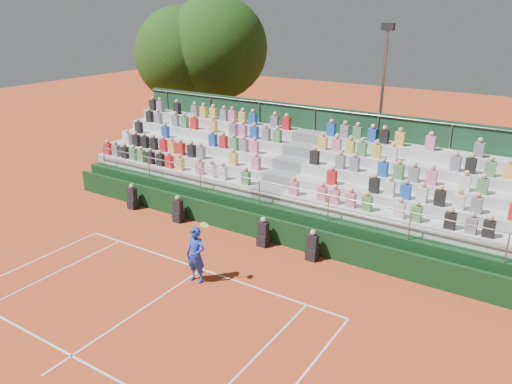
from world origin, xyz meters
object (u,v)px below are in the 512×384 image
Objects in this scene: tree_west at (183,55)px; floodlight_mast at (382,93)px; tennis_player at (196,255)px; tree_east at (216,48)px.

tree_west is 13.61m from floodlight_mast.
tennis_player is 0.28× the size of floodlight_mast.
tree_west is 1.11× the size of floodlight_mast.
tree_west is (-12.14, 13.88, 4.74)m from tennis_player.
tree_west reaches higher than floodlight_mast.
tennis_player is 0.24× the size of tree_east.
tennis_player is at bearing -96.11° from floodlight_mast.
floodlight_mast is at bearing -8.71° from tree_east.
tree_west is 2.22m from tree_east.
tennis_player is 0.25× the size of tree_west.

